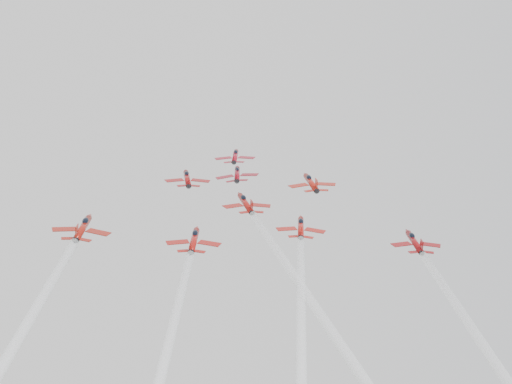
{
  "coord_description": "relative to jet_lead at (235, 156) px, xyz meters",
  "views": [
    {
      "loc": [
        -13.07,
        -132.67,
        115.24
      ],
      "look_at": [
        0.0,
        2.0,
        150.0
      ],
      "focal_mm": 50.0,
      "sensor_mm": 36.0,
      "label": 1
    }
  ],
  "objects": [
    {
      "name": "jet_row2_center",
      "position": [
        -0.35,
        -12.35,
        -7.83
      ],
      "size": [
        9.35,
        11.83,
        7.97
      ],
      "rotation": [
        0.57,
        -0.09,
        -0.13
      ],
      "color": "maroon"
    },
    {
      "name": "jet_rear_right",
      "position": [
        8.96,
        -74.66,
        -47.41
      ],
      "size": [
        8.7,
        80.46,
        51.59
      ],
      "rotation": [
        0.57,
        0.06,
        -0.12
      ],
      "color": "#B21711"
    },
    {
      "name": "jet_center",
      "position": [
        0.21,
        -67.11,
        -42.62
      ],
      "size": [
        9.38,
        86.7,
        55.59
      ],
      "rotation": [
        0.57,
        -0.08,
        0.14
      ],
      "color": "#A0140F"
    },
    {
      "name": "jet_lead",
      "position": [
        0.0,
        0.0,
        0.0
      ],
      "size": [
        9.58,
        12.13,
        8.17
      ],
      "rotation": [
        0.57,
        -0.01,
        -0.14
      ],
      "color": "maroon"
    },
    {
      "name": "jet_row2_left",
      "position": [
        -10.97,
        -15.93,
        -10.1
      ],
      "size": [
        9.49,
        12.02,
        8.1
      ],
      "rotation": [
        0.57,
        -0.03,
        0.06
      ],
      "color": "maroon"
    },
    {
      "name": "jet_row2_right",
      "position": [
        14.97,
        -16.55,
        -10.49
      ],
      "size": [
        10.2,
        12.91,
        8.7
      ],
      "rotation": [
        0.57,
        -0.08,
        0.02
      ],
      "color": "#B01B10"
    }
  ]
}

